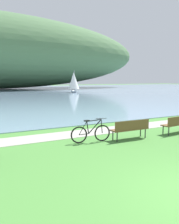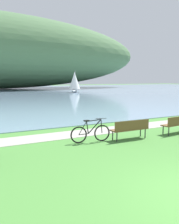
% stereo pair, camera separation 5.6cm
% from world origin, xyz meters
% --- Properties ---
extents(shoreline_path, '(60.00, 1.50, 0.01)m').
position_xyz_m(shoreline_path, '(0.00, 7.30, 0.01)').
color(shoreline_path, '#A39E93').
rests_on(shoreline_path, ground).
extents(park_bench_near_camera, '(1.81, 0.52, 0.88)m').
position_xyz_m(park_bench_near_camera, '(1.77, 5.15, 0.52)').
color(park_bench_near_camera, brown).
rests_on(park_bench_near_camera, ground).
extents(park_bench_further_along, '(1.83, 0.63, 0.88)m').
position_xyz_m(park_bench_further_along, '(4.58, 5.02, 0.52)').
color(park_bench_further_along, brown).
rests_on(park_bench_further_along, ground).
extents(bicycle_leaning_near_bench, '(1.76, 0.33, 1.01)m').
position_xyz_m(bicycle_leaning_near_bench, '(-0.01, 5.57, 0.40)').
color(bicycle_leaning_near_bench, black).
rests_on(bicycle_leaning_near_bench, ground).
extents(sailboat_toward_hillside, '(3.17, 3.60, 4.30)m').
position_xyz_m(sailboat_toward_hillside, '(15.57, 40.80, 2.06)').
color(sailboat_toward_hillside, white).
rests_on(sailboat_toward_hillside, bay_water).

